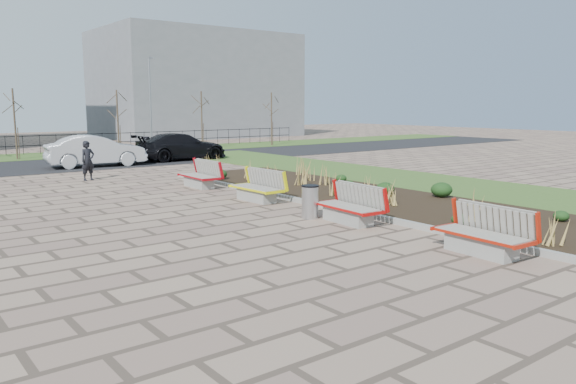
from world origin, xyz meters
TOP-DOWN VIEW (x-y plane):
  - ground at (0.00, 0.00)m, footprint 120.00×120.00m
  - planting_bed at (6.25, 5.00)m, footprint 4.50×18.00m
  - planting_curb at (3.92, 5.00)m, footprint 0.16×18.00m
  - grass_verge_near at (11.00, 5.00)m, footprint 5.00×38.00m
  - grass_verge_far at (0.00, 28.00)m, footprint 80.00×5.00m
  - road at (0.00, 22.00)m, footprint 80.00×7.00m
  - bench_a at (3.00, -1.72)m, footprint 1.01×2.15m
  - bench_b at (3.00, 2.33)m, footprint 1.04×2.15m
  - bench_c at (3.00, 6.66)m, footprint 0.96×2.13m
  - bench_d at (3.00, 10.55)m, footprint 0.94×2.12m
  - litter_bin at (2.61, 3.43)m, footprint 0.47×0.47m
  - pedestrian at (0.33, 15.14)m, footprint 0.68×0.52m
  - car_silver at (2.37, 20.13)m, footprint 4.98×2.19m
  - car_black at (7.37, 20.56)m, footprint 5.25×2.21m
  - tree_c at (0.00, 26.50)m, footprint 1.40×1.40m
  - tree_d at (6.00, 26.50)m, footprint 1.40×1.40m
  - tree_e at (12.00, 26.50)m, footprint 1.40×1.40m
  - tree_f at (18.00, 26.50)m, footprint 1.40×1.40m
  - lamp_east at (8.00, 26.00)m, footprint 0.24×0.60m
  - railing_fence at (0.00, 29.50)m, footprint 44.00×0.10m
  - building_grey at (20.00, 42.00)m, footprint 18.00×12.00m

SIDE VIEW (x-z plane):
  - ground at x=0.00m, z-range 0.00..0.00m
  - road at x=0.00m, z-range 0.00..0.02m
  - grass_verge_near at x=11.00m, z-range 0.00..0.04m
  - grass_verge_far at x=0.00m, z-range 0.00..0.04m
  - planting_bed at x=6.25m, z-range 0.00..0.10m
  - planting_curb at x=3.92m, z-range 0.00..0.15m
  - litter_bin at x=2.61m, z-range 0.00..0.91m
  - bench_a at x=3.00m, z-range 0.00..1.00m
  - bench_b at x=3.00m, z-range 0.00..1.00m
  - bench_c at x=3.00m, z-range 0.00..1.00m
  - bench_d at x=3.00m, z-range 0.00..1.00m
  - railing_fence at x=0.00m, z-range 0.04..1.24m
  - car_black at x=7.37m, z-range 0.02..1.53m
  - car_silver at x=2.37m, z-range 0.02..1.61m
  - pedestrian at x=0.33m, z-range 0.00..1.65m
  - tree_c at x=0.00m, z-range 0.04..4.04m
  - tree_d at x=6.00m, z-range 0.04..4.04m
  - tree_e at x=12.00m, z-range 0.04..4.04m
  - tree_f at x=18.00m, z-range 0.04..4.04m
  - lamp_east at x=8.00m, z-range 0.04..6.04m
  - building_grey at x=20.00m, z-range 0.00..10.00m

